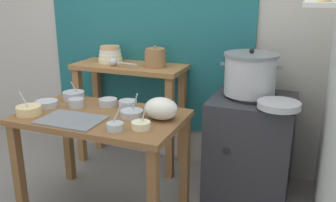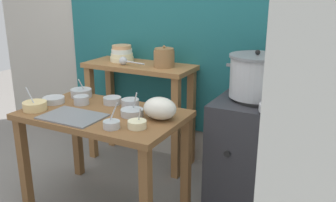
{
  "view_description": "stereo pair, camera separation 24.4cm",
  "coord_description": "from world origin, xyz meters",
  "px_view_note": "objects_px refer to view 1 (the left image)",
  "views": [
    {
      "loc": [
        1.23,
        -1.94,
        1.55
      ],
      "look_at": [
        0.38,
        0.22,
        0.82
      ],
      "focal_mm": 39.8,
      "sensor_mm": 36.0,
      "label": 1
    },
    {
      "loc": [
        1.45,
        -1.84,
        1.55
      ],
      "look_at": [
        0.38,
        0.22,
        0.82
      ],
      "focal_mm": 39.8,
      "sensor_mm": 36.0,
      "label": 2
    }
  ],
  "objects_px": {
    "wide_pan": "(279,105)",
    "prep_bowl_8": "(76,103)",
    "prep_bowl_0": "(141,125)",
    "prep_bowl_3": "(47,103)",
    "prep_bowl_4": "(128,105)",
    "bowl_stack_enamel": "(110,55)",
    "prep_table": "(102,130)",
    "serving_tray": "(71,120)",
    "back_shelf_table": "(130,90)",
    "prep_bowl_6": "(74,95)",
    "clay_pot": "(155,58)",
    "prep_bowl_7": "(29,110)",
    "ladle": "(114,62)",
    "prep_bowl_2": "(132,113)",
    "plastic_bag": "(161,109)",
    "prep_bowl_1": "(115,126)",
    "prep_bowl_5": "(108,102)",
    "steamer_pot": "(250,74)",
    "stove_block": "(250,145)"
  },
  "relations": [
    {
      "from": "prep_table",
      "to": "steamer_pot",
      "type": "xyz_separation_m",
      "value": [
        0.87,
        0.65,
        0.32
      ]
    },
    {
      "from": "wide_pan",
      "to": "prep_bowl_8",
      "type": "height_order",
      "value": "wide_pan"
    },
    {
      "from": "prep_bowl_0",
      "to": "prep_bowl_7",
      "type": "relative_size",
      "value": 0.83
    },
    {
      "from": "back_shelf_table",
      "to": "prep_bowl_5",
      "type": "distance_m",
      "value": 0.58
    },
    {
      "from": "plastic_bag",
      "to": "prep_bowl_8",
      "type": "height_order",
      "value": "plastic_bag"
    },
    {
      "from": "plastic_bag",
      "to": "prep_bowl_1",
      "type": "height_order",
      "value": "prep_bowl_1"
    },
    {
      "from": "clay_pot",
      "to": "prep_bowl_7",
      "type": "bearing_deg",
      "value": -119.11
    },
    {
      "from": "prep_table",
      "to": "prep_bowl_6",
      "type": "xyz_separation_m",
      "value": [
        -0.37,
        0.23,
        0.14
      ]
    },
    {
      "from": "prep_bowl_8",
      "to": "clay_pot",
      "type": "bearing_deg",
      "value": 64.92
    },
    {
      "from": "back_shelf_table",
      "to": "prep_bowl_0",
      "type": "xyz_separation_m",
      "value": [
        0.53,
        -0.89,
        0.07
      ]
    },
    {
      "from": "prep_bowl_2",
      "to": "prep_bowl_6",
      "type": "bearing_deg",
      "value": 162.1
    },
    {
      "from": "stove_block",
      "to": "wide_pan",
      "type": "xyz_separation_m",
      "value": [
        0.2,
        -0.24,
        0.42
      ]
    },
    {
      "from": "back_shelf_table",
      "to": "ladle",
      "type": "relative_size",
      "value": 3.59
    },
    {
      "from": "prep_bowl_6",
      "to": "clay_pot",
      "type": "bearing_deg",
      "value": 50.04
    },
    {
      "from": "prep_bowl_1",
      "to": "prep_bowl_4",
      "type": "relative_size",
      "value": 1.36
    },
    {
      "from": "prep_bowl_0",
      "to": "prep_table",
      "type": "bearing_deg",
      "value": 159.27
    },
    {
      "from": "serving_tray",
      "to": "prep_bowl_7",
      "type": "xyz_separation_m",
      "value": [
        -0.33,
        -0.0,
        0.03
      ]
    },
    {
      "from": "prep_bowl_6",
      "to": "prep_bowl_7",
      "type": "relative_size",
      "value": 0.97
    },
    {
      "from": "steamer_pot",
      "to": "prep_bowl_3",
      "type": "relative_size",
      "value": 2.8
    },
    {
      "from": "prep_bowl_4",
      "to": "bowl_stack_enamel",
      "type": "bearing_deg",
      "value": 127.83
    },
    {
      "from": "stove_block",
      "to": "prep_bowl_8",
      "type": "height_order",
      "value": "prep_bowl_8"
    },
    {
      "from": "prep_bowl_2",
      "to": "prep_bowl_4",
      "type": "bearing_deg",
      "value": 127.29
    },
    {
      "from": "back_shelf_table",
      "to": "prep_bowl_7",
      "type": "relative_size",
      "value": 5.8
    },
    {
      "from": "clay_pot",
      "to": "serving_tray",
      "type": "xyz_separation_m",
      "value": [
        -0.19,
        -0.93,
        -0.25
      ]
    },
    {
      "from": "steamer_pot",
      "to": "wide_pan",
      "type": "relative_size",
      "value": 1.58
    },
    {
      "from": "wide_pan",
      "to": "prep_bowl_0",
      "type": "xyz_separation_m",
      "value": [
        -0.74,
        -0.53,
        -0.06
      ]
    },
    {
      "from": "prep_bowl_4",
      "to": "prep_bowl_5",
      "type": "xyz_separation_m",
      "value": [
        -0.18,
        0.03,
        -0.01
      ]
    },
    {
      "from": "prep_bowl_1",
      "to": "prep_bowl_2",
      "type": "xyz_separation_m",
      "value": [
        -0.01,
        0.25,
        -0.0
      ]
    },
    {
      "from": "prep_bowl_6",
      "to": "stove_block",
      "type": "bearing_deg",
      "value": 17.35
    },
    {
      "from": "prep_table",
      "to": "prep_bowl_6",
      "type": "relative_size",
      "value": 6.84
    },
    {
      "from": "prep_table",
      "to": "prep_bowl_2",
      "type": "relative_size",
      "value": 6.53
    },
    {
      "from": "bowl_stack_enamel",
      "to": "serving_tray",
      "type": "relative_size",
      "value": 0.52
    },
    {
      "from": "plastic_bag",
      "to": "prep_bowl_1",
      "type": "relative_size",
      "value": 1.32
    },
    {
      "from": "prep_bowl_3",
      "to": "wide_pan",
      "type": "bearing_deg",
      "value": 13.81
    },
    {
      "from": "clay_pot",
      "to": "prep_bowl_4",
      "type": "distance_m",
      "value": 0.64
    },
    {
      "from": "stove_block",
      "to": "prep_bowl_2",
      "type": "xyz_separation_m",
      "value": [
        -0.69,
        -0.59,
        0.36
      ]
    },
    {
      "from": "prep_bowl_0",
      "to": "prep_bowl_7",
      "type": "height_order",
      "value": "prep_bowl_7"
    },
    {
      "from": "prep_bowl_8",
      "to": "prep_bowl_3",
      "type": "bearing_deg",
      "value": -161.65
    },
    {
      "from": "clay_pot",
      "to": "prep_bowl_2",
      "type": "height_order",
      "value": "clay_pot"
    },
    {
      "from": "serving_tray",
      "to": "prep_bowl_8",
      "type": "bearing_deg",
      "value": 118.32
    },
    {
      "from": "prep_bowl_2",
      "to": "prep_bowl_7",
      "type": "height_order",
      "value": "prep_bowl_2"
    },
    {
      "from": "prep_bowl_3",
      "to": "prep_bowl_7",
      "type": "bearing_deg",
      "value": -89.03
    },
    {
      "from": "wide_pan",
      "to": "prep_bowl_1",
      "type": "relative_size",
      "value": 1.66
    },
    {
      "from": "prep_bowl_4",
      "to": "prep_bowl_6",
      "type": "xyz_separation_m",
      "value": [
        -0.49,
        0.07,
        -0.0
      ]
    },
    {
      "from": "steamer_pot",
      "to": "prep_bowl_2",
      "type": "relative_size",
      "value": 2.61
    },
    {
      "from": "serving_tray",
      "to": "prep_bowl_4",
      "type": "xyz_separation_m",
      "value": [
        0.24,
        0.33,
        0.03
      ]
    },
    {
      "from": "prep_bowl_7",
      "to": "ladle",
      "type": "bearing_deg",
      "value": 77.51
    },
    {
      "from": "ladle",
      "to": "prep_bowl_2",
      "type": "distance_m",
      "value": 0.81
    },
    {
      "from": "prep_bowl_1",
      "to": "prep_bowl_7",
      "type": "bearing_deg",
      "value": 176.76
    },
    {
      "from": "prep_bowl_5",
      "to": "prep_bowl_6",
      "type": "relative_size",
      "value": 0.81
    }
  ]
}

